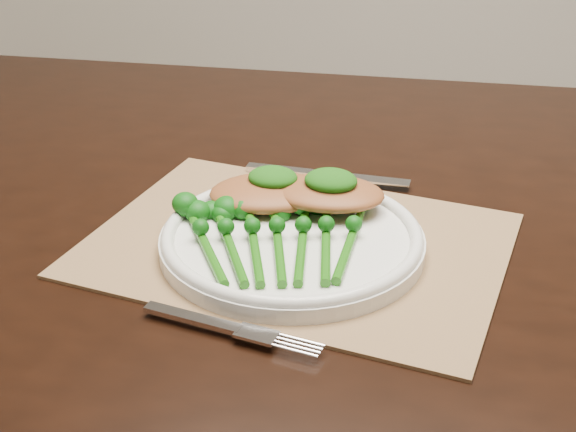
% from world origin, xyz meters
% --- Properties ---
extents(placemat, '(0.44, 0.35, 0.00)m').
position_xyz_m(placemat, '(-0.17, -0.18, 0.75)').
color(placemat, olive).
rests_on(placemat, dining_table).
extents(dinner_plate, '(0.26, 0.26, 0.02)m').
position_xyz_m(dinner_plate, '(-0.18, -0.19, 0.77)').
color(dinner_plate, white).
rests_on(dinner_plate, placemat).
extents(knife, '(0.19, 0.02, 0.01)m').
position_xyz_m(knife, '(-0.19, -0.02, 0.76)').
color(knife, silver).
rests_on(knife, placemat).
extents(fork, '(0.16, 0.04, 0.01)m').
position_xyz_m(fork, '(-0.18, -0.34, 0.76)').
color(fork, silver).
rests_on(fork, placemat).
extents(chicken_fillet_left, '(0.15, 0.13, 0.03)m').
position_xyz_m(chicken_fillet_left, '(-0.21, -0.13, 0.78)').
color(chicken_fillet_left, '#95542B').
rests_on(chicken_fillet_left, dinner_plate).
extents(chicken_fillet_right, '(0.12, 0.09, 0.02)m').
position_xyz_m(chicken_fillet_right, '(-0.15, -0.13, 0.79)').
color(chicken_fillet_right, '#95542B').
rests_on(chicken_fillet_right, dinner_plate).
extents(pesto_dollop_left, '(0.05, 0.04, 0.02)m').
position_xyz_m(pesto_dollop_left, '(-0.21, -0.13, 0.80)').
color(pesto_dollop_left, '#0E4009').
rests_on(pesto_dollop_left, chicken_fillet_left).
extents(pesto_dollop_right, '(0.05, 0.05, 0.02)m').
position_xyz_m(pesto_dollop_right, '(-0.15, -0.13, 0.80)').
color(pesto_dollop_right, '#0E4009').
rests_on(pesto_dollop_right, chicken_fillet_right).
extents(broccolini_bundle, '(0.20, 0.22, 0.04)m').
position_xyz_m(broccolini_bundle, '(-0.18, -0.22, 0.77)').
color(broccolini_bundle, '#18580B').
rests_on(broccolini_bundle, dinner_plate).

